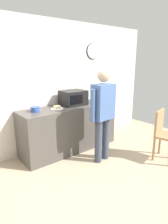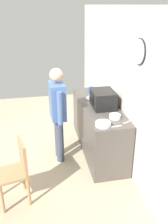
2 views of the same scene
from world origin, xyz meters
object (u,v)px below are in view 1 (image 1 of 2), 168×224
object	(u,v)px
cereal_bowl	(35,109)
wooden_chair	(164,133)
spoon_utensil	(101,100)
fork_utensil	(91,99)
sandwich_plate	(57,108)
person_standing	(103,110)
microwave	(73,98)
salad_bowl	(90,100)
mixing_bowl	(105,101)

from	to	relation	value
cereal_bowl	wooden_chair	bearing A→B (deg)	-38.90
spoon_utensil	wooden_chair	distance (m)	1.56
cereal_bowl	fork_utensil	distance (m)	1.55
sandwich_plate	person_standing	world-z (taller)	person_standing
microwave	person_standing	distance (m)	0.82
microwave	salad_bowl	bearing A→B (deg)	7.26
fork_utensil	person_standing	distance (m)	1.20
cereal_bowl	spoon_utensil	world-z (taller)	cereal_bowl
microwave	person_standing	xyz separation A→B (m)	(0.06, -0.81, -0.10)
microwave	fork_utensil	world-z (taller)	microwave
microwave	wooden_chair	world-z (taller)	microwave
mixing_bowl	wooden_chair	xyz separation A→B (m)	(0.27, -1.30, -0.43)
cereal_bowl	person_standing	bearing A→B (deg)	-41.39
microwave	sandwich_plate	xyz separation A→B (m)	(-0.45, -0.09, -0.13)
sandwich_plate	salad_bowl	distance (m)	0.96
microwave	person_standing	size ratio (longest dim) A/B	0.30
wooden_chair	salad_bowl	bearing A→B (deg)	107.40
microwave	fork_utensil	distance (m)	0.73
cereal_bowl	person_standing	size ratio (longest dim) A/B	0.10
salad_bowl	cereal_bowl	distance (m)	1.35
spoon_utensil	person_standing	size ratio (longest dim) A/B	0.10
sandwich_plate	cereal_bowl	bearing A→B (deg)	167.91
spoon_utensil	person_standing	world-z (taller)	person_standing
microwave	person_standing	world-z (taller)	person_standing
fork_utensil	person_standing	size ratio (longest dim) A/B	0.10
microwave	salad_bowl	xyz separation A→B (m)	(0.50, 0.06, -0.12)
mixing_bowl	spoon_utensil	size ratio (longest dim) A/B	1.38
cereal_bowl	person_standing	distance (m)	1.21
salad_bowl	wooden_chair	distance (m)	1.69
person_standing	wooden_chair	xyz separation A→B (m)	(0.93, -0.68, -0.46)
spoon_utensil	person_standing	bearing A→B (deg)	-131.90
cereal_bowl	person_standing	xyz separation A→B (m)	(0.91, -0.80, 0.00)
fork_utensil	sandwich_plate	bearing A→B (deg)	-164.83
cereal_bowl	fork_utensil	bearing A→B (deg)	8.18
salad_bowl	person_standing	world-z (taller)	person_standing
cereal_bowl	spoon_utensil	xyz separation A→B (m)	(1.63, 0.01, -0.04)
sandwich_plate	person_standing	xyz separation A→B (m)	(0.51, -0.71, 0.03)
mixing_bowl	fork_utensil	bearing A→B (deg)	95.77
mixing_bowl	person_standing	xyz separation A→B (m)	(-0.66, -0.61, 0.02)
salad_bowl	mixing_bowl	world-z (taller)	salad_bowl
person_standing	mixing_bowl	bearing A→B (deg)	42.80
fork_utensil	spoon_utensil	distance (m)	0.24
salad_bowl	fork_utensil	xyz separation A→B (m)	(0.18, 0.15, -0.03)
microwave	sandwich_plate	bearing A→B (deg)	-168.37
microwave	salad_bowl	world-z (taller)	microwave
salad_bowl	fork_utensil	distance (m)	0.23
salad_bowl	cereal_bowl	xyz separation A→B (m)	(-1.35, -0.07, 0.01)
mixing_bowl	spoon_utensil	distance (m)	0.21
mixing_bowl	spoon_utensil	world-z (taller)	mixing_bowl
fork_utensil	person_standing	bearing A→B (deg)	-121.33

